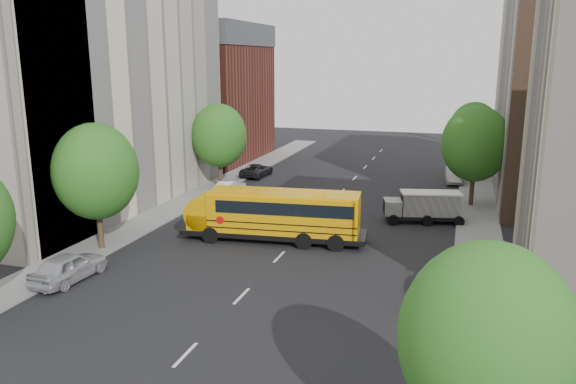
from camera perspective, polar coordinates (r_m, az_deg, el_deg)
The scene contains 20 objects.
ground at distance 35.68m, azimuth 0.11°, elevation -5.57°, with size 120.00×120.00×0.00m, color black.
sidewalk_left at distance 44.52m, azimuth -12.20°, elevation -1.93°, with size 3.00×80.00×0.12m, color slate.
sidewalk_right at distance 38.99m, azimuth 18.82°, elevation -4.55°, with size 3.00×80.00×0.12m, color slate.
lane_markings at distance 44.91m, azimuth 3.91°, elevation -1.59°, with size 0.15×64.00×0.01m, color silver.
building_left_cream at distance 47.43m, azimuth -19.18°, elevation 10.74°, with size 10.00×26.00×20.00m, color beige.
building_left_redbrick at distance 66.62m, azimuth -7.61°, elevation 8.89°, with size 10.00×15.00×13.00m, color maroon.
building_right_far at distance 52.88m, azimuth 26.43°, elevation 9.21°, with size 10.00×22.00×18.00m, color beige.
street_tree_1 at distance 35.82m, azimuth -18.95°, elevation 1.98°, with size 5.12×5.12×7.90m.
street_tree_2 at distance 51.23m, azimuth -7.02°, elevation 5.70°, with size 4.99×4.99×7.71m.
street_tree_3 at distance 15.93m, azimuth 19.53°, elevation -14.03°, with size 4.61×4.61×7.11m.
street_tree_4 at distance 46.68m, azimuth 18.49°, elevation 4.68°, with size 5.25×5.25×8.10m.
street_tree_5 at distance 58.63m, azimuth 18.35°, elevation 5.96°, with size 4.86×4.86×7.51m.
school_bus at distance 36.29m, azimuth -1.63°, elevation -2.12°, with size 12.23×4.02×3.39m.
safari_truck at distance 41.80m, azimuth 13.64°, elevation -1.40°, with size 5.55×3.03×2.26m.
parked_car_0 at distance 32.35m, azimuth -21.37°, elevation -7.08°, with size 1.86×4.62×1.57m, color #A9A8AF.
parked_car_1 at distance 49.14m, azimuth -5.94°, elevation 0.44°, with size 1.36×3.90×1.28m, color silver.
parked_car_2 at distance 56.69m, azimuth -3.19°, elevation 2.24°, with size 2.15×4.66×1.30m, color black.
parked_car_3 at distance 28.69m, azimuth 15.42°, elevation -9.45°, with size 1.92×4.73×1.37m, color maroon.
parked_car_4 at distance 43.66m, azimuth 15.24°, elevation -1.52°, with size 1.68×4.19×1.43m, color #34445B.
parked_car_5 at distance 56.03m, azimuth 16.49°, elevation 1.63°, with size 1.50×4.31×1.42m, color #9C9B97.
Camera 1 is at (10.05, -32.22, 11.58)m, focal length 35.00 mm.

